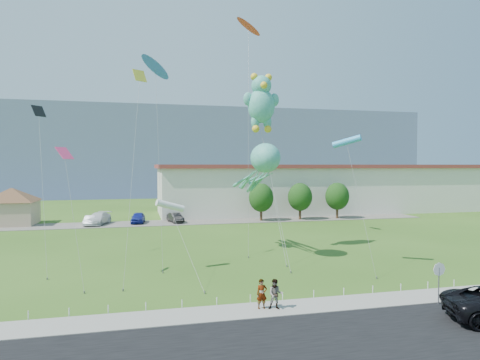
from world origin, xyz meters
The scene contains 27 objects.
ground centered at (0.00, 0.00, 0.00)m, with size 160.00×160.00×0.00m, color #315517.
road centered at (0.00, -8.00, 0.03)m, with size 80.00×8.00×0.06m, color black.
sidewalk centered at (0.00, -2.75, 0.05)m, with size 80.00×2.50×0.10m, color gray.
parking_strip centered at (0.00, 35.00, 0.03)m, with size 70.00×6.00×0.06m, color #59544C.
hill_ridge centered at (0.00, 120.00, 12.50)m, with size 160.00×50.00×25.00m, color slate.
pavilion centered at (-24.00, 38.00, 3.02)m, with size 9.20×9.20×5.00m.
warehouse centered at (26.00, 44.00, 4.12)m, with size 61.00×15.00×8.20m.
stop_sign centered at (9.50, -4.21, 1.87)m, with size 0.80×0.07×2.50m.
rope_fence centered at (0.00, -1.30, 0.25)m, with size 26.05×0.05×0.50m.
tree_near centered at (10.00, 34.00, 3.39)m, with size 3.60×3.60×5.47m.
tree_mid centered at (16.00, 34.00, 3.39)m, with size 3.60×3.60×5.47m.
tree_far centered at (22.00, 34.00, 3.39)m, with size 3.60×3.60×5.47m.
pedestrian_left centered at (-0.70, -2.65, 0.92)m, with size 0.60×0.39×1.65m, color gray.
pedestrian_right centered at (0.02, -2.93, 0.94)m, with size 0.82×0.64×1.68m, color gray.
parked_car_silver centered at (-13.61, 34.73, 0.70)m, with size 1.36×3.91×1.29m, color silver.
parked_car_white centered at (-12.66, 35.44, 0.85)m, with size 2.20×5.42×1.57m, color silver.
parked_car_blue centered at (-7.38, 35.58, 0.80)m, with size 1.74×4.33×1.47m, color navy.
parked_car_black centered at (-2.27, 34.98, 0.71)m, with size 1.38×3.97×1.31m, color black.
octopus_kite centered at (3.14, 10.83, 7.86)m, with size 2.49×11.89×9.96m.
teddy_bear_kite centered at (3.79, 12.83, 14.00)m, with size 3.42×7.29×16.57m.
small_kite_black centered at (-15.31, 13.35, 11.13)m, with size 2.59×8.00×13.15m.
small_kite_white centered at (-4.97, 7.64, 4.96)m, with size 1.95×7.74×5.44m.
small_kite_blue centered at (-5.82, 12.11, 16.13)m, with size 1.80×6.05×17.19m.
small_kite_orange centered at (4.27, 19.36, 22.32)m, with size 3.33×9.86×23.71m.
small_kite_yellow centered at (-7.32, 9.50, 13.28)m, with size 1.89×8.36×15.80m.
small_kite_cyan centered at (8.48, 5.12, 9.87)m, with size 0.96×4.55×10.39m.
small_kite_pink centered at (-12.17, 6.19, 8.06)m, with size 2.31×4.28×9.38m.
Camera 1 is at (-7.39, -25.30, 8.11)m, focal length 32.00 mm.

